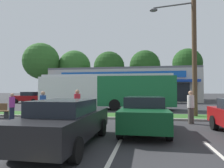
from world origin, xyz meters
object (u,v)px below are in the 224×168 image
at_px(car_2, 67,122).
at_px(pedestrian_mid, 12,107).
at_px(car_3, 144,114).
at_px(pedestrian_by_pole, 191,107).
at_px(pedestrian_far, 43,107).
at_px(car_4, 29,97).
at_px(city_bus, 106,90).
at_px(pedestrian_near_bench, 77,105).
at_px(utility_pole, 192,32).

relative_size(car_2, pedestrian_mid, 2.99).
bearing_deg(car_3, pedestrian_mid, -103.85).
height_order(pedestrian_by_pole, pedestrian_far, pedestrian_by_pole).
xyz_separation_m(car_2, pedestrian_by_pole, (4.87, 5.04, 0.11)).
relative_size(car_3, pedestrian_by_pole, 2.49).
relative_size(pedestrian_mid, pedestrian_far, 0.93).
bearing_deg(car_4, pedestrian_mid, 119.37).
relative_size(city_bus, car_4, 3.03).
bearing_deg(pedestrian_by_pole, pedestrian_far, 166.79).
bearing_deg(car_2, car_4, 35.16).
bearing_deg(pedestrian_mid, pedestrian_near_bench, 70.00).
bearing_deg(utility_pole, car_4, 148.23).
bearing_deg(pedestrian_by_pole, car_3, -154.01).
relative_size(car_4, pedestrian_mid, 2.60).
distance_m(city_bus, pedestrian_mid, 8.98).
relative_size(city_bus, pedestrian_by_pole, 7.19).
bearing_deg(pedestrian_mid, pedestrian_far, 55.31).
bearing_deg(car_3, pedestrian_far, -105.96).
bearing_deg(car_3, car_4, -136.22).
height_order(utility_pole, pedestrian_mid, utility_pole).
height_order(car_3, pedestrian_far, pedestrian_far).
xyz_separation_m(utility_pole, car_2, (-5.51, -7.48, -4.81)).
distance_m(car_4, pedestrian_by_pole, 23.35).
xyz_separation_m(pedestrian_near_bench, pedestrian_by_pole, (6.26, 0.13, -0.03)).
bearing_deg(pedestrian_far, car_4, -0.60).
distance_m(car_2, car_3, 3.55).
distance_m(car_4, pedestrian_far, 18.42).
distance_m(utility_pole, pedestrian_far, 10.38).
distance_m(car_3, pedestrian_mid, 7.92).
height_order(utility_pole, pedestrian_far, utility_pole).
bearing_deg(car_2, pedestrian_near_bench, 15.83).
height_order(city_bus, pedestrian_near_bench, city_bus).
relative_size(car_4, pedestrian_near_bench, 2.30).
xyz_separation_m(city_bus, car_3, (3.60, -9.83, -0.99)).
xyz_separation_m(car_2, pedestrian_near_bench, (-1.39, 4.91, 0.14)).
height_order(car_3, car_4, car_4).
bearing_deg(pedestrian_by_pole, pedestrian_near_bench, 161.72).
relative_size(utility_pole, pedestrian_by_pole, 5.96).
xyz_separation_m(car_2, car_4, (-13.60, 19.32, 0.03)).
xyz_separation_m(car_4, pedestrian_near_bench, (12.21, -14.40, 0.12)).
bearing_deg(pedestrian_far, city_bus, -48.67).
bearing_deg(pedestrian_by_pole, city_bus, 109.86).
relative_size(pedestrian_near_bench, pedestrian_mid, 1.13).
height_order(car_2, pedestrian_near_bench, pedestrian_near_bench).
bearing_deg(pedestrian_far, utility_pole, -104.29).
distance_m(city_bus, pedestrian_by_pole, 9.56).
xyz_separation_m(pedestrian_mid, pedestrian_far, (2.12, -0.30, 0.06)).
height_order(city_bus, car_4, city_bus).
distance_m(car_2, pedestrian_by_pole, 7.01).
bearing_deg(pedestrian_mid, car_2, 23.03).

